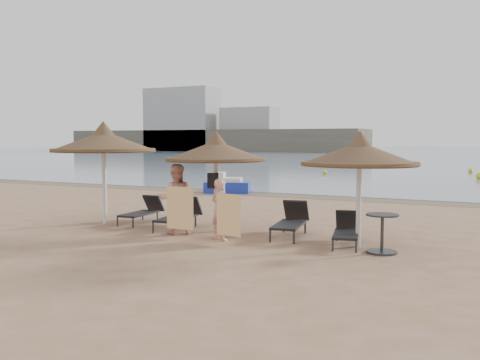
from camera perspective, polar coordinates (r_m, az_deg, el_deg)
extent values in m
plane|color=tan|center=(13.18, -3.84, -5.88)|extent=(160.00, 160.00, 0.00)
cube|color=slate|center=(91.42, 22.70, 2.62)|extent=(200.00, 140.00, 0.03)
cube|color=brown|center=(21.72, 8.92, -1.84)|extent=(200.00, 1.60, 0.01)
cube|color=#635B4A|center=(103.02, -3.24, 4.22)|extent=(60.00, 10.00, 4.00)
cube|color=#9C9A98|center=(104.00, -6.21, 6.41)|extent=(14.00, 6.00, 12.00)
cube|color=#9C9A98|center=(97.93, 1.04, 5.39)|extent=(10.00, 5.00, 8.00)
cylinder|color=silver|center=(15.22, -14.26, -0.67)|extent=(0.12, 0.12, 2.08)
cone|color=brown|center=(15.17, -14.35, 4.07)|extent=(2.87, 2.87, 0.54)
cone|color=brown|center=(15.17, -14.38, 5.30)|extent=(0.69, 0.69, 0.45)
cylinder|color=brown|center=(15.17, -14.34, 3.10)|extent=(2.82, 2.82, 0.10)
cylinder|color=silver|center=(13.55, -2.57, -1.60)|extent=(0.11, 0.11, 1.87)
cone|color=brown|center=(13.48, -2.58, 3.19)|extent=(2.58, 2.58, 0.49)
cone|color=brown|center=(13.48, -2.59, 4.44)|extent=(0.62, 0.62, 0.40)
cylinder|color=brown|center=(13.49, -2.58, 2.21)|extent=(2.53, 2.53, 0.09)
cylinder|color=silver|center=(11.90, 12.54, -2.58)|extent=(0.11, 0.11, 1.85)
cone|color=brown|center=(11.82, 12.63, 2.83)|extent=(2.56, 2.56, 0.49)
cone|color=brown|center=(11.81, 12.65, 4.24)|extent=(0.62, 0.62, 0.40)
cylinder|color=brown|center=(11.83, 12.61, 1.71)|extent=(2.51, 2.51, 0.09)
cylinder|color=#2C2C2E|center=(14.78, -12.93, -4.38)|extent=(0.04, 0.04, 0.25)
cylinder|color=#2C2C2E|center=(14.51, -11.35, -4.52)|extent=(0.04, 0.04, 0.25)
cylinder|color=#2C2C2E|center=(15.79, -10.34, -3.78)|extent=(0.04, 0.04, 0.25)
cylinder|color=#2C2C2E|center=(15.53, -8.81, -3.90)|extent=(0.04, 0.04, 0.25)
cube|color=black|center=(15.16, -10.74, -3.56)|extent=(0.64, 1.35, 0.05)
cube|color=black|center=(15.78, -9.21, -2.45)|extent=(0.57, 0.41, 0.50)
cylinder|color=#2C2C2E|center=(13.55, -9.26, -5.08)|extent=(0.05, 0.05, 0.27)
cylinder|color=#2C2C2E|center=(13.29, -7.25, -5.24)|extent=(0.05, 0.05, 0.27)
cylinder|color=#2C2C2E|center=(14.71, -6.66, -4.29)|extent=(0.05, 0.05, 0.27)
cylinder|color=#2C2C2E|center=(14.47, -4.76, -4.42)|extent=(0.05, 0.05, 0.27)
cube|color=black|center=(14.02, -6.85, -4.06)|extent=(0.75, 1.49, 0.06)
cube|color=black|center=(14.73, -5.35, -2.73)|extent=(0.63, 0.47, 0.54)
cylinder|color=#2C2C2E|center=(12.25, 3.23, -6.02)|extent=(0.05, 0.05, 0.28)
cylinder|color=#2C2C2E|center=(12.12, 5.77, -6.14)|extent=(0.05, 0.05, 0.28)
cylinder|color=#2C2C2E|center=(13.56, 4.67, -5.00)|extent=(0.05, 0.05, 0.28)
cylinder|color=#2C2C2E|center=(13.45, 6.97, -5.10)|extent=(0.05, 0.05, 0.28)
cube|color=black|center=(12.86, 5.24, -4.77)|extent=(0.84, 1.55, 0.06)
cube|color=black|center=(13.67, 6.02, -3.24)|extent=(0.67, 0.51, 0.56)
cylinder|color=#2C2C2E|center=(11.42, 9.86, -6.93)|extent=(0.04, 0.04, 0.24)
cylinder|color=#2C2C2E|center=(11.40, 12.29, -6.99)|extent=(0.04, 0.04, 0.24)
cylinder|color=#2C2C2E|center=(12.60, 10.24, -5.87)|extent=(0.04, 0.04, 0.24)
cylinder|color=#2C2C2E|center=(12.58, 12.44, -5.92)|extent=(0.04, 0.04, 0.24)
cube|color=black|center=(12.02, 11.23, -5.68)|extent=(0.81, 1.37, 0.05)
cube|color=black|center=(12.73, 11.40, -4.18)|extent=(0.60, 0.47, 0.49)
cylinder|color=#2C2C2E|center=(11.50, 14.88, -7.43)|extent=(0.63, 0.63, 0.04)
cylinder|color=#2C2C2E|center=(11.43, 14.92, -5.56)|extent=(0.07, 0.07, 0.76)
cylinder|color=#2C2C2E|center=(11.37, 14.96, -3.61)|extent=(0.67, 0.67, 0.03)
imported|color=tan|center=(13.27, -6.87, -1.44)|extent=(1.10, 1.00, 2.01)
imported|color=tan|center=(12.36, -2.12, -2.64)|extent=(0.87, 0.68, 1.67)
cube|color=orange|center=(12.83, -6.42, -2.99)|extent=(0.73, 0.05, 1.02)
cube|color=orange|center=(12.00, -1.23, -3.74)|extent=(0.67, 0.12, 0.95)
cube|color=white|center=(13.69, -2.20, -0.79)|extent=(0.28, 0.13, 0.34)
cube|color=black|center=(13.38, -2.91, -0.07)|extent=(0.29, 0.17, 0.39)
cube|color=#1B2FAA|center=(23.33, -1.34, -0.77)|extent=(2.21, 1.73, 0.48)
cube|color=silver|center=(23.31, -1.34, -0.03)|extent=(1.49, 1.33, 0.22)
cube|color=silver|center=(23.35, -2.19, 0.47)|extent=(0.68, 0.89, 0.31)
sphere|color=#D2C714|center=(35.50, 9.02, 0.82)|extent=(0.31, 0.31, 0.31)
sphere|color=#D2C714|center=(40.19, 23.37, 0.93)|extent=(0.32, 0.32, 0.32)
sphere|color=#D2C714|center=(33.92, 24.18, 0.39)|extent=(0.40, 0.40, 0.40)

